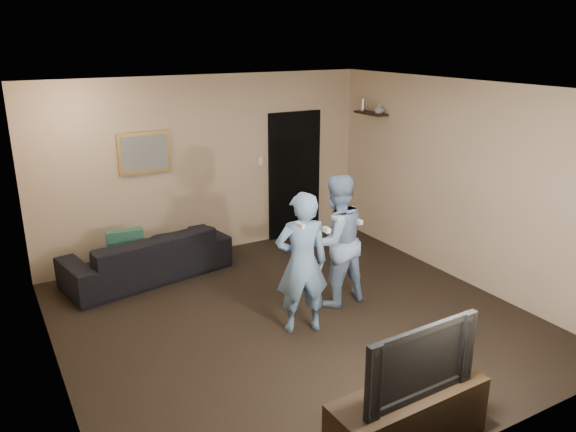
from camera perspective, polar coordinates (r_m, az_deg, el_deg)
ground at (r=6.56m, az=0.59°, el=-10.44°), size 5.00×5.00×0.00m
ceiling at (r=5.79m, az=0.68°, el=12.81°), size 5.00×5.00×0.04m
wall_back at (r=8.23m, az=-8.22°, el=4.99°), size 5.00×0.04×2.60m
wall_front at (r=4.24m, az=18.15°, el=-8.41°), size 5.00×0.04×2.60m
wall_left at (r=5.32m, az=-23.37°, el=-3.59°), size 0.04×5.00×2.60m
wall_right at (r=7.58m, az=17.20°, el=3.25°), size 0.04×5.00×2.60m
sofa at (r=7.73m, az=-14.10°, el=-3.87°), size 2.29×1.22×0.63m
throw_pillow at (r=7.62m, az=-16.16°, el=-3.07°), size 0.48×0.21×0.47m
painting_frame at (r=7.87m, az=-14.37°, el=6.26°), size 0.72×0.05×0.57m
painting_canvas at (r=7.84m, az=-14.32°, el=6.22°), size 0.62×0.01×0.47m
doorway at (r=8.89m, az=0.66°, el=4.15°), size 0.90×0.06×2.00m
light_switch at (r=8.55m, az=-2.84°, el=5.63°), size 0.08×0.02×0.12m
wall_shelf at (r=8.68m, az=8.41°, el=10.28°), size 0.20×0.60×0.03m
shelf_vase at (r=8.53m, az=9.22°, el=10.70°), size 0.18×0.18×0.15m
shelf_figurine at (r=8.83m, az=7.61°, el=11.13°), size 0.06×0.06×0.18m
tv_console at (r=4.78m, az=12.05°, el=-19.39°), size 1.36×0.47×0.48m
television at (r=4.47m, az=12.51°, el=-13.83°), size 1.06×0.17×0.61m
wii_player_left at (r=6.01m, az=1.43°, el=-4.82°), size 0.66×0.55×1.58m
wii_player_right at (r=6.66m, az=4.89°, el=-2.52°), size 0.80×0.63×1.60m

